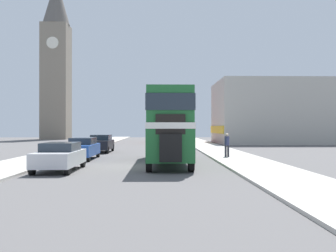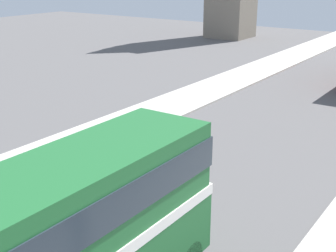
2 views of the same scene
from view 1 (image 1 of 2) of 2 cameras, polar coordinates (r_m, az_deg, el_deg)
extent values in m
plane|color=#565454|center=(21.22, -5.05, -6.16)|extent=(120.00, 120.00, 0.00)
cube|color=#B7B2A8|center=(21.83, 13.02, -5.83)|extent=(3.50, 120.00, 0.12)
cube|color=#B7B2A8|center=(22.68, -22.41, -5.61)|extent=(3.50, 120.00, 0.12)
cube|color=#1E602D|center=(23.05, 0.00, -2.41)|extent=(2.36, 10.86, 1.65)
cube|color=white|center=(23.04, 0.00, 0.02)|extent=(2.38, 10.92, 0.30)
cube|color=#1E602D|center=(23.06, 0.00, 2.62)|extent=(2.31, 10.64, 1.80)
cube|color=#232D38|center=(23.07, 0.00, 2.85)|extent=(2.38, 10.75, 0.81)
cube|color=black|center=(17.54, 0.39, -3.38)|extent=(1.06, 0.20, 1.32)
cube|color=black|center=(17.66, 0.38, 0.27)|extent=(1.42, 0.12, 0.96)
cylinder|color=black|center=(18.51, -2.92, -5.44)|extent=(0.28, 1.03, 1.03)
cylinder|color=black|center=(18.57, 3.53, -5.42)|extent=(0.28, 1.03, 1.03)
cylinder|color=black|center=(27.59, -2.37, -3.70)|extent=(0.28, 1.03, 1.03)
cylinder|color=black|center=(27.63, 1.96, -3.70)|extent=(0.28, 1.03, 1.03)
cube|color=#B2140F|center=(54.29, -0.50, -1.09)|extent=(2.36, 10.72, 1.71)
cube|color=white|center=(54.28, -0.50, -0.02)|extent=(2.38, 10.77, 0.31)
cube|color=#B2140F|center=(54.30, -0.50, 1.13)|extent=(2.31, 10.50, 1.86)
cube|color=#232D38|center=(54.30, -0.50, 1.22)|extent=(2.38, 10.61, 0.84)
cube|color=black|center=(48.84, -0.41, -1.29)|extent=(1.06, 0.20, 1.37)
cube|color=black|center=(48.97, -0.41, 0.07)|extent=(1.41, 0.12, 0.99)
cylinder|color=black|center=(49.78, -1.62, -2.13)|extent=(0.28, 1.03, 1.03)
cylinder|color=black|center=(49.81, 0.77, -2.13)|extent=(0.28, 1.03, 1.03)
cylinder|color=black|center=(58.74, -1.56, -1.83)|extent=(0.28, 1.03, 1.03)
cylinder|color=black|center=(58.76, 0.46, -1.83)|extent=(0.28, 1.03, 1.03)
cube|color=silver|center=(19.75, -16.16, -4.73)|extent=(1.83, 4.30, 0.71)
cube|color=#232D38|center=(19.88, -16.03, -3.05)|extent=(1.61, 2.24, 0.43)
cylinder|color=black|center=(18.39, -20.00, -6.08)|extent=(0.20, 0.64, 0.64)
cylinder|color=black|center=(17.94, -15.05, -6.23)|extent=(0.20, 0.64, 0.64)
cylinder|color=black|center=(21.63, -17.09, -5.19)|extent=(0.20, 0.64, 0.64)
cylinder|color=black|center=(21.24, -12.85, -5.29)|extent=(0.20, 0.64, 0.64)
cube|color=#1E479E|center=(26.36, -12.88, -3.55)|extent=(1.69, 4.60, 0.74)
cube|color=#232D38|center=(26.51, -12.80, -2.23)|extent=(1.49, 2.39, 0.46)
cylinder|color=black|center=(24.74, -15.44, -4.56)|extent=(0.20, 0.64, 0.64)
cylinder|color=black|center=(24.42, -12.04, -4.62)|extent=(0.20, 0.64, 0.64)
cylinder|color=black|center=(28.34, -13.60, -4.00)|extent=(0.20, 0.64, 0.64)
cylinder|color=black|center=(28.06, -10.62, -4.04)|extent=(0.20, 0.64, 0.64)
cube|color=black|center=(33.38, -10.18, -2.81)|extent=(1.80, 4.42, 0.77)
cube|color=#232D38|center=(33.53, -10.13, -1.73)|extent=(1.58, 2.30, 0.48)
cylinder|color=black|center=(31.80, -12.10, -3.58)|extent=(0.20, 0.64, 0.64)
cylinder|color=black|center=(31.54, -9.24, -3.61)|extent=(0.20, 0.64, 0.64)
cylinder|color=black|center=(35.26, -11.02, -3.25)|extent=(0.20, 0.64, 0.64)
cylinder|color=black|center=(35.03, -8.44, -3.27)|extent=(0.20, 0.64, 0.64)
cylinder|color=#282833|center=(26.71, 8.77, -3.80)|extent=(0.15, 0.15, 0.81)
cylinder|color=#282833|center=(26.75, 9.16, -3.79)|extent=(0.15, 0.15, 0.81)
cylinder|color=navy|center=(26.69, 8.97, -2.25)|extent=(0.34, 0.34, 0.64)
sphere|color=beige|center=(26.68, 8.97, -1.33)|extent=(0.22, 0.22, 0.22)
cube|color=gray|center=(72.06, -16.68, 6.43)|extent=(4.68, 4.68, 20.99)
cone|color=#5B5651|center=(75.22, -16.67, 17.75)|extent=(4.91, 4.91, 8.72)
cylinder|color=silver|center=(70.88, -17.20, 12.05)|extent=(2.11, 0.10, 2.11)
cube|color=#B2ADA3|center=(55.14, 18.82, 1.97)|extent=(21.91, 11.91, 8.53)
cube|color=gold|center=(52.36, 7.42, -0.54)|extent=(0.12, 11.31, 1.02)
camera|label=2|loc=(20.53, 20.65, 16.45)|focal=50.00mm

